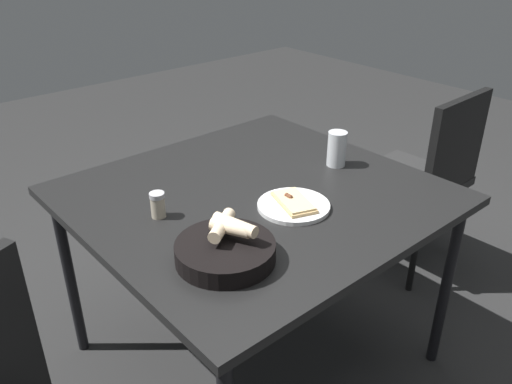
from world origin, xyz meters
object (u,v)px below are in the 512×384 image
Objects in this scene: pizza_plate at (294,205)px; beer_glass at (337,151)px; chair_near at (427,171)px; bread_basket at (225,249)px; pepper_shaker at (158,206)px; dining_table at (255,206)px.

beer_glass is (-0.35, -0.13, 0.05)m from pizza_plate.
chair_near is (-0.63, 0.02, -0.27)m from beer_glass.
pepper_shaker is at bearing -87.36° from bread_basket.
pizza_plate is 1.77× the size of beer_glass.
bread_basket is at bearing 13.70° from pizza_plate.
beer_glass is (-0.69, -0.21, 0.02)m from bread_basket.
beer_glass reaches higher than dining_table.
pepper_shaker reaches higher than pizza_plate.
chair_near reaches higher than beer_glass.
beer_glass is 0.69m from chair_near.
bread_basket is 1.36m from chair_near.
pizza_plate is at bearing 146.57° from pepper_shaker.
pepper_shaker is (0.01, -0.32, 0.00)m from bread_basket.
pizza_plate is 2.83× the size of pepper_shaker.
bread_basket is 0.72m from beer_glass.
chair_near is at bearing 176.91° from dining_table.
dining_table is at bearing -3.09° from chair_near.
dining_table is at bearing -83.17° from pizza_plate.
dining_table is 8.71× the size of beer_glass.
chair_near is at bearing -171.67° from bread_basket.
bread_basket is at bearing 92.64° from pepper_shaker.
pizza_plate is (-0.02, 0.16, 0.07)m from dining_table.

